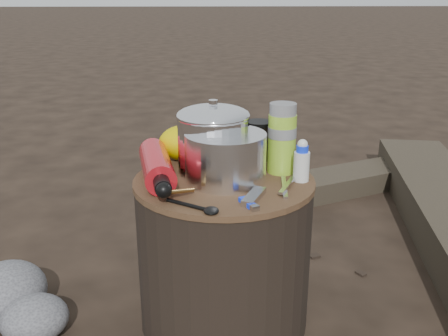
{
  "coord_description": "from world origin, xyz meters",
  "views": [
    {
      "loc": [
        -0.06,
        -1.3,
        0.93
      ],
      "look_at": [
        0.0,
        0.0,
        0.48
      ],
      "focal_mm": 40.94,
      "sensor_mm": 36.0,
      "label": 1
    }
  ],
  "objects_px": {
    "camping_pot": "(213,140)",
    "fuel_bottle": "(157,165)",
    "stump": "(224,252)",
    "travel_mug": "(259,140)",
    "thermos": "(282,139)"
  },
  "relations": [
    {
      "from": "stump",
      "to": "fuel_bottle",
      "type": "xyz_separation_m",
      "value": [
        -0.18,
        0.0,
        0.26
      ]
    },
    {
      "from": "thermos",
      "to": "camping_pot",
      "type": "bearing_deg",
      "value": -178.46
    },
    {
      "from": "travel_mug",
      "to": "fuel_bottle",
      "type": "bearing_deg",
      "value": -150.33
    },
    {
      "from": "camping_pot",
      "to": "thermos",
      "type": "xyz_separation_m",
      "value": [
        0.19,
        0.01,
        -0.0
      ]
    },
    {
      "from": "stump",
      "to": "camping_pot",
      "type": "distance_m",
      "value": 0.33
    },
    {
      "from": "camping_pot",
      "to": "travel_mug",
      "type": "height_order",
      "value": "camping_pot"
    },
    {
      "from": "camping_pot",
      "to": "fuel_bottle",
      "type": "bearing_deg",
      "value": -164.81
    },
    {
      "from": "camping_pot",
      "to": "fuel_bottle",
      "type": "height_order",
      "value": "camping_pot"
    },
    {
      "from": "thermos",
      "to": "travel_mug",
      "type": "distance_m",
      "value": 0.14
    },
    {
      "from": "thermos",
      "to": "travel_mug",
      "type": "bearing_deg",
      "value": 112.3
    },
    {
      "from": "thermos",
      "to": "travel_mug",
      "type": "xyz_separation_m",
      "value": [
        -0.05,
        0.12,
        -0.04
      ]
    },
    {
      "from": "fuel_bottle",
      "to": "travel_mug",
      "type": "xyz_separation_m",
      "value": [
        0.29,
        0.17,
        0.02
      ]
    },
    {
      "from": "camping_pot",
      "to": "travel_mug",
      "type": "relative_size",
      "value": 1.72
    },
    {
      "from": "camping_pot",
      "to": "fuel_bottle",
      "type": "relative_size",
      "value": 0.59
    },
    {
      "from": "camping_pot",
      "to": "travel_mug",
      "type": "distance_m",
      "value": 0.19
    }
  ]
}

